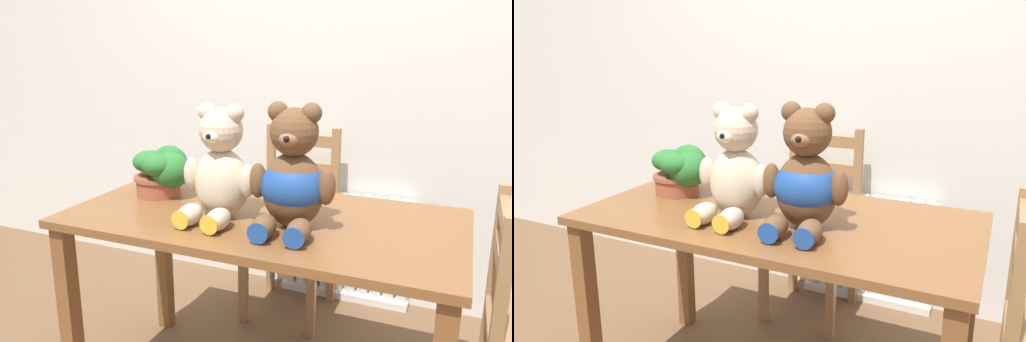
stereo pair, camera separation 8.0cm
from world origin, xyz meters
TOP-DOWN VIEW (x-y plane):
  - wall_back at (0.00, 1.38)m, footprint 8.00×0.04m
  - radiator at (0.10, 1.31)m, footprint 0.70×0.10m
  - dining_table at (0.00, 0.36)m, footprint 1.40×0.73m
  - wooden_chair_behind at (-0.13, 1.10)m, footprint 0.39×0.41m
  - teddy_bear_left at (-0.13, 0.28)m, footprint 0.28×0.28m
  - teddy_bear_right at (0.14, 0.28)m, footprint 0.29×0.30m
  - potted_plant at (-0.46, 0.43)m, footprint 0.25×0.24m

SIDE VIEW (x-z plane):
  - radiator at x=0.10m, z-range -0.03..0.57m
  - wooden_chair_behind at x=-0.13m, z-range -0.01..0.95m
  - dining_table at x=0.00m, z-range 0.27..1.05m
  - potted_plant at x=-0.46m, z-range 0.79..0.98m
  - teddy_bear_right at x=0.14m, z-range 0.73..1.15m
  - teddy_bear_left at x=-0.13m, z-range 0.75..1.15m
  - wall_back at x=0.00m, z-range 0.00..2.60m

